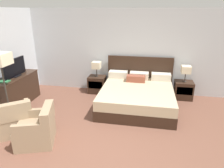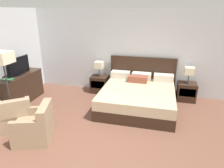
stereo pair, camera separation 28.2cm
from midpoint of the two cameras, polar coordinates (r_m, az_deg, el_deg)
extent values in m
plane|color=brown|center=(3.83, -7.20, -19.97)|extent=(9.60, 9.60, 0.00)
cube|color=silver|center=(6.19, 1.30, 9.19)|extent=(6.93, 0.06, 2.54)
cube|color=#332116|center=(5.42, 5.55, -5.17)|extent=(1.89, 1.98, 0.28)
cube|color=#C6B28E|center=(5.31, 5.65, -2.61)|extent=(1.87, 1.96, 0.25)
cube|color=#332116|center=(6.21, 6.56, 2.52)|extent=(1.96, 0.05, 1.16)
cube|color=beige|center=(6.08, 0.44, 2.74)|extent=(0.55, 0.28, 0.20)
cube|color=beige|center=(6.01, 6.44, 2.39)|extent=(0.55, 0.28, 0.20)
cube|color=beige|center=(6.00, 12.52, 2.00)|extent=(0.55, 0.28, 0.20)
cube|color=brown|center=(5.76, 5.44, 1.53)|extent=(0.53, 0.22, 0.18)
cube|color=#332116|center=(6.33, -5.59, -0.11)|extent=(0.51, 0.43, 0.53)
cube|color=black|center=(6.13, -6.14, -0.32)|extent=(0.44, 0.01, 0.23)
cube|color=#332116|center=(6.18, 18.49, -1.66)|extent=(0.51, 0.43, 0.53)
cube|color=black|center=(5.96, 18.79, -1.93)|extent=(0.44, 0.01, 0.23)
cylinder|color=#332D28|center=(6.24, -5.67, 2.23)|extent=(0.11, 0.11, 0.02)
cylinder|color=#332D28|center=(6.20, -5.72, 3.38)|extent=(0.02, 0.02, 0.24)
cube|color=beige|center=(6.14, -5.79, 5.38)|extent=(0.25, 0.25, 0.20)
cylinder|color=#332D28|center=(6.08, 18.78, 0.72)|extent=(0.11, 0.11, 0.02)
cylinder|color=#332D28|center=(6.04, 18.92, 1.89)|extent=(0.02, 0.02, 0.24)
cube|color=beige|center=(5.98, 19.16, 3.92)|extent=(0.25, 0.25, 0.20)
cube|color=#332116|center=(6.09, -26.42, -1.67)|extent=(0.44, 1.39, 0.81)
cube|color=#382419|center=(5.97, -27.01, 1.83)|extent=(0.46, 1.43, 0.02)
cube|color=black|center=(5.97, -27.01, 2.05)|extent=(0.18, 0.27, 0.02)
cube|color=black|center=(5.91, -27.36, 4.19)|extent=(0.04, 0.86, 0.47)
cube|color=black|center=(5.90, -27.21, 4.18)|extent=(0.01, 0.84, 0.45)
cube|color=#2D7042|center=(5.65, -29.68, 0.65)|extent=(0.24, 0.19, 0.03)
cube|color=#9E8466|center=(4.91, -27.40, -9.67)|extent=(0.96, 0.96, 0.40)
cube|color=#9E8466|center=(4.50, -28.05, -7.05)|extent=(0.63, 0.55, 0.36)
cube|color=#9E8466|center=(4.78, -24.46, -6.06)|extent=(0.46, 0.54, 0.18)
cube|color=#9E8466|center=(4.35, -22.77, -12.86)|extent=(0.86, 0.86, 0.40)
cube|color=#9E8466|center=(4.10, -19.81, -8.42)|extent=(0.37, 0.70, 0.36)
cube|color=#9E8466|center=(3.97, -24.35, -11.63)|extent=(0.62, 0.28, 0.18)
cube|color=#9E8466|center=(4.46, -22.39, -7.68)|extent=(0.62, 0.28, 0.18)
cylinder|color=#332D28|center=(5.48, -28.12, -8.94)|extent=(0.28, 0.28, 0.02)
cylinder|color=#332D28|center=(5.21, -29.35, -2.36)|extent=(0.03, 0.03, 1.33)
camera|label=1|loc=(0.14, -91.64, -0.61)|focal=32.00mm
camera|label=2|loc=(0.14, 88.36, 0.61)|focal=32.00mm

